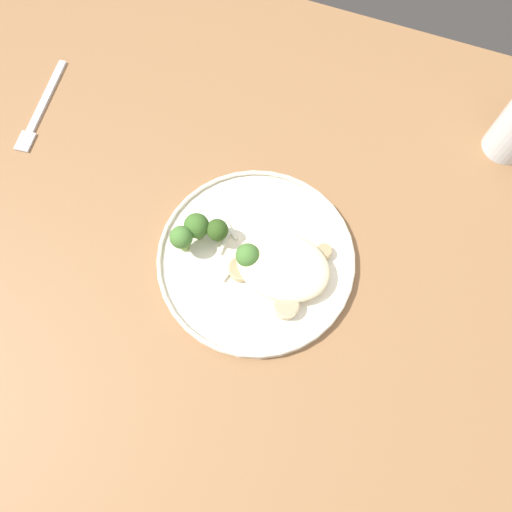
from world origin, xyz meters
TOP-DOWN VIEW (x-y plane):
  - ground at (0.00, 0.00)m, footprint 6.00×6.00m
  - wooden_dining_table at (0.00, 0.00)m, footprint 1.40×1.00m
  - dinner_plate at (-0.04, -0.02)m, footprint 0.29×0.29m
  - noodle_bed at (0.00, -0.02)m, footprint 0.14×0.10m
  - seared_scallop_front_small at (0.05, 0.03)m, footprint 0.02×0.02m
  - seared_scallop_on_noodles at (-0.02, -0.02)m, footprint 0.03×0.03m
  - seared_scallop_left_edge at (-0.06, -0.04)m, footprint 0.03×0.03m
  - seared_scallop_tiny_bay at (0.04, -0.02)m, footprint 0.03×0.03m
  - seared_scallop_center_golden at (0.02, -0.07)m, footprint 0.04×0.04m
  - broccoli_floret_left_leaning at (-0.15, -0.04)m, footprint 0.03×0.03m
  - broccoli_floret_beside_noodles at (-0.11, -0.01)m, footprint 0.03×0.03m
  - broccoli_floret_split_head at (-0.13, -0.01)m, footprint 0.04×0.04m
  - broccoli_floret_center_pile at (-0.05, -0.03)m, footprint 0.03×0.03m
  - onion_sliver_curled_piece at (-0.09, -0.01)m, footprint 0.01×0.04m
  - onion_sliver_pale_crescent at (-0.10, 0.01)m, footprint 0.04×0.03m
  - onion_sliver_long_sliver at (-0.07, -0.04)m, footprint 0.02×0.05m
  - dinner_fork at (-0.47, 0.11)m, footprint 0.04×0.19m

SIDE VIEW (x-z plane):
  - ground at x=0.00m, z-range 0.00..0.00m
  - wooden_dining_table at x=0.00m, z-range 0.29..1.03m
  - dinner_fork at x=-0.47m, z-range 0.74..0.74m
  - dinner_plate at x=-0.04m, z-range 0.74..0.76m
  - onion_sliver_curled_piece at x=-0.09m, z-range 0.75..0.76m
  - onion_sliver_pale_crescent at x=-0.10m, z-range 0.75..0.76m
  - onion_sliver_long_sliver at x=-0.07m, z-range 0.75..0.76m
  - seared_scallop_front_small at x=0.05m, z-range 0.75..0.77m
  - seared_scallop_on_noodles at x=-0.02m, z-range 0.75..0.77m
  - seared_scallop_tiny_bay at x=0.04m, z-range 0.75..0.77m
  - seared_scallop_left_edge at x=-0.06m, z-range 0.75..0.77m
  - seared_scallop_center_golden at x=0.02m, z-range 0.75..0.77m
  - noodle_bed at x=0.00m, z-range 0.75..0.79m
  - broccoli_floret_center_pile at x=-0.05m, z-range 0.75..0.80m
  - broccoli_floret_beside_noodles at x=-0.11m, z-range 0.76..0.80m
  - broccoli_floret_split_head at x=-0.13m, z-range 0.76..0.81m
  - broccoli_floret_left_leaning at x=-0.15m, z-range 0.76..0.82m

